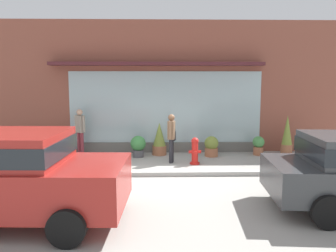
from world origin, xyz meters
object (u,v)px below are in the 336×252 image
at_px(potted_plant_near_hydrant, 258,145).
at_px(potted_plant_window_right, 159,139).
at_px(fire_hydrant, 195,151).
at_px(potted_plant_low_front, 287,136).
at_px(potted_plant_corner_tall, 211,146).
at_px(pedestrian_with_handbag, 172,135).
at_px(parked_car_red, 8,172).
at_px(pedestrian_passerby, 80,128).
at_px(potted_plant_window_left, 42,145).
at_px(potted_plant_window_center, 138,145).

relative_size(potted_plant_near_hydrant, potted_plant_window_right, 0.59).
xyz_separation_m(fire_hydrant, potted_plant_window_right, (-1.10, 1.42, 0.12)).
relative_size(potted_plant_low_front, potted_plant_corner_tall, 2.00).
bearing_deg(potted_plant_corner_tall, potted_plant_window_right, 170.66).
xyz_separation_m(potted_plant_low_front, potted_plant_near_hydrant, (-1.00, -0.03, -0.31)).
xyz_separation_m(pedestrian_with_handbag, parked_car_red, (-3.07, -4.48, 0.04)).
xyz_separation_m(fire_hydrant, pedestrian_passerby, (-3.88, 1.52, 0.52)).
height_order(pedestrian_passerby, potted_plant_window_right, pedestrian_passerby).
relative_size(pedestrian_passerby, potted_plant_window_left, 1.95).
distance_m(parked_car_red, potted_plant_window_left, 5.50).
bearing_deg(pedestrian_with_handbag, potted_plant_low_front, -61.55).
height_order(pedestrian_passerby, potted_plant_corner_tall, pedestrian_passerby).
xyz_separation_m(parked_car_red, potted_plant_window_center, (1.96, 5.30, -0.52)).
bearing_deg(fire_hydrant, parked_car_red, -131.81).
distance_m(pedestrian_passerby, parked_car_red, 5.75).
xyz_separation_m(fire_hydrant, potted_plant_low_front, (3.37, 1.31, 0.25)).
bearing_deg(potted_plant_low_front, parked_car_red, -142.26).
distance_m(fire_hydrant, potted_plant_window_right, 1.80).
bearing_deg(potted_plant_window_right, pedestrian_passerby, 177.86).
relative_size(parked_car_red, potted_plant_near_hydrant, 6.13).
distance_m(potted_plant_low_front, potted_plant_window_center, 5.21).
relative_size(pedestrian_with_handbag, potted_plant_window_left, 1.87).
height_order(pedestrian_with_handbag, potted_plant_window_right, pedestrian_with_handbag).
height_order(fire_hydrant, potted_plant_low_front, potted_plant_low_front).
bearing_deg(potted_plant_window_right, potted_plant_window_left, -175.34).
height_order(pedestrian_with_handbag, potted_plant_window_center, pedestrian_with_handbag).
height_order(pedestrian_with_handbag, potted_plant_near_hydrant, pedestrian_with_handbag).
distance_m(fire_hydrant, potted_plant_low_front, 3.62).
bearing_deg(parked_car_red, potted_plant_near_hydrant, 43.84).
distance_m(potted_plant_window_left, potted_plant_window_right, 3.98).
relative_size(pedestrian_with_handbag, potted_plant_window_right, 1.35).
relative_size(parked_car_red, potted_plant_low_front, 2.92).
distance_m(parked_car_red, potted_plant_window_center, 5.67).
distance_m(parked_car_red, potted_plant_window_right, 6.26).
relative_size(fire_hydrant, potted_plant_window_center, 1.15).
bearing_deg(potted_plant_window_left, potted_plant_window_right, 4.66).
xyz_separation_m(fire_hydrant, potted_plant_corner_tall, (0.69, 1.13, -0.07)).
xyz_separation_m(parked_car_red, potted_plant_low_front, (7.15, 5.54, -0.25)).
bearing_deg(pedestrian_passerby, potted_plant_near_hydrant, 39.12).
xyz_separation_m(pedestrian_passerby, parked_car_red, (0.10, -5.75, -0.03)).
bearing_deg(potted_plant_window_center, parked_car_red, -110.28).
bearing_deg(parked_car_red, pedestrian_with_handbag, 57.54).
bearing_deg(potted_plant_window_left, pedestrian_passerby, 19.78).
distance_m(potted_plant_corner_tall, potted_plant_window_left, 5.76).
height_order(potted_plant_low_front, potted_plant_near_hydrant, potted_plant_low_front).
bearing_deg(pedestrian_passerby, parked_car_red, -47.65).
distance_m(pedestrian_passerby, potted_plant_low_front, 7.26).
bearing_deg(pedestrian_with_handbag, parked_car_red, 159.51).
bearing_deg(potted_plant_window_right, fire_hydrant, -52.21).
xyz_separation_m(potted_plant_window_left, potted_plant_near_hydrant, (7.44, 0.18, -0.07)).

